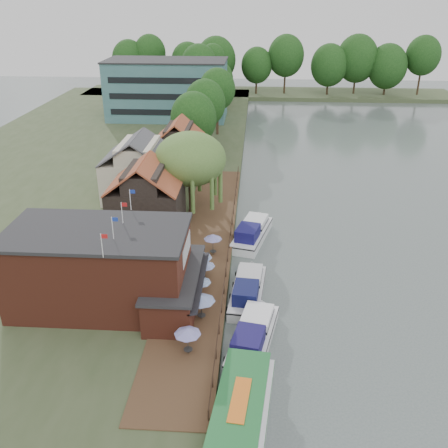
{
  "coord_description": "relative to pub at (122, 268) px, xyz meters",
  "views": [
    {
      "loc": [
        -2.72,
        -37.81,
        26.57
      ],
      "look_at": [
        -6.0,
        12.0,
        3.0
      ],
      "focal_mm": 40.0,
      "sensor_mm": 36.0,
      "label": 1
    }
  ],
  "objects": [
    {
      "name": "bank_tree_5",
      "position": [
        -0.24,
        94.34,
        3.04
      ],
      "size": [
        6.44,
        6.44,
        13.38
      ],
      "primitive_type": null,
      "color": "#143811",
      "rests_on": "land_bank"
    },
    {
      "name": "cottage_b",
      "position": [
        -4.0,
        25.0,
        0.6
      ],
      "size": [
        9.6,
        8.6,
        8.5
      ],
      "primitive_type": null,
      "color": "beige",
      "rests_on": "land_bank"
    },
    {
      "name": "cruiser_2",
      "position": [
        11.1,
        15.26,
        -3.41
      ],
      "size": [
        5.66,
        10.7,
        2.49
      ],
      "primitive_type": null,
      "rotation": [
        0.0,
        0.0,
        -0.24
      ],
      "color": "white",
      "rests_on": "ground"
    },
    {
      "name": "cottage_c",
      "position": [
        0.0,
        34.0,
        0.6
      ],
      "size": [
        7.6,
        7.6,
        8.5
      ],
      "primitive_type": null,
      "color": "black",
      "rests_on": "land_bank"
    },
    {
      "name": "umbrella_5",
      "position": [
        7.07,
        9.43,
        -2.36
      ],
      "size": [
        1.94,
        1.94,
        2.38
      ],
      "primitive_type": null,
      "color": "navy",
      "rests_on": "quay_deck"
    },
    {
      "name": "ground",
      "position": [
        14.0,
        1.0,
        -4.65
      ],
      "size": [
        260.0,
        260.0,
        0.0
      ],
      "primitive_type": "plane",
      "color": "#4B5754",
      "rests_on": "ground"
    },
    {
      "name": "pub",
      "position": [
        0.0,
        0.0,
        0.0
      ],
      "size": [
        20.0,
        11.0,
        7.3
      ],
      "primitive_type": null,
      "color": "maroon",
      "rests_on": "land_bank"
    },
    {
      "name": "cruiser_0",
      "position": [
        11.48,
        -3.76,
        -3.42
      ],
      "size": [
        5.15,
        10.52,
        2.45
      ],
      "primitive_type": null,
      "rotation": [
        0.0,
        0.0,
        -0.2
      ],
      "color": "white",
      "rests_on": "ground"
    },
    {
      "name": "umbrella_4",
      "position": [
        6.13,
        5.36,
        -2.36
      ],
      "size": [
        2.46,
        2.46,
        2.38
      ],
      "primitive_type": null,
      "color": "navy",
      "rests_on": "quay_deck"
    },
    {
      "name": "cottage_a",
      "position": [
        -1.0,
        15.0,
        0.6
      ],
      "size": [
        8.6,
        7.6,
        8.5
      ],
      "primitive_type": null,
      "color": "black",
      "rests_on": "land_bank"
    },
    {
      "name": "land_bank",
      "position": [
        -16.0,
        36.0,
        -4.15
      ],
      "size": [
        50.0,
        140.0,
        1.0
      ],
      "primitive_type": "cube",
      "color": "#384728",
      "rests_on": "ground"
    },
    {
      "name": "quay_deck",
      "position": [
        6.0,
        11.0,
        -3.6
      ],
      "size": [
        6.0,
        50.0,
        0.1
      ],
      "primitive_type": "cube",
      "color": "#47301E",
      "rests_on": "land_bank"
    },
    {
      "name": "cruiser_1",
      "position": [
        10.9,
        3.11,
        -3.45
      ],
      "size": [
        4.04,
        10.13,
        2.4
      ],
      "primitive_type": null,
      "rotation": [
        0.0,
        0.0,
        -0.09
      ],
      "color": "silver",
      "rests_on": "ground"
    },
    {
      "name": "bank_tree_0",
      "position": [
        1.04,
        43.26,
        1.79
      ],
      "size": [
        7.54,
        7.54,
        10.87
      ],
      "primitive_type": null,
      "color": "#143811",
      "rests_on": "land_bank"
    },
    {
      "name": "bank_tree_4",
      "position": [
        -3.08,
        88.48,
        3.29
      ],
      "size": [
        8.86,
        8.86,
        13.88
      ],
      "primitive_type": null,
      "color": "#143811",
      "rests_on": "land_bank"
    },
    {
      "name": "willow",
      "position": [
        3.5,
        20.0,
        1.56
      ],
      "size": [
        8.6,
        8.6,
        10.43
      ],
      "primitive_type": null,
      "color": "#476B2D",
      "rests_on": "land_bank"
    },
    {
      "name": "tour_boat",
      "position": [
        10.64,
        -13.51,
        -3.18
      ],
      "size": [
        5.23,
        13.78,
        2.93
      ],
      "primitive_type": null,
      "rotation": [
        0.0,
        0.0,
        -0.11
      ],
      "color": "silver",
      "rests_on": "ground"
    },
    {
      "name": "umbrella_3",
      "position": [
        6.8,
        3.76,
        -2.36
      ],
      "size": [
        1.94,
        1.94,
        2.38
      ],
      "primitive_type": null,
      "color": "navy",
      "rests_on": "quay_deck"
    },
    {
      "name": "bank_tree_1",
      "position": [
        2.26,
        49.79,
        2.26
      ],
      "size": [
        7.17,
        7.17,
        11.81
      ],
      "primitive_type": null,
      "color": "#143811",
      "rests_on": "land_bank"
    },
    {
      "name": "umbrella_1",
      "position": [
        7.07,
        -2.01,
        -2.36
      ],
      "size": [
        2.4,
        2.4,
        2.38
      ],
      "primitive_type": null,
      "color": "navy",
      "rests_on": "quay_deck"
    },
    {
      "name": "bank_tree_2",
      "position": [
        3.74,
        58.08,
        2.6
      ],
      "size": [
        6.83,
        6.83,
        12.51
      ],
      "primitive_type": null,
      "color": "#143811",
      "rests_on": "land_bank"
    },
    {
      "name": "quay_rail",
      "position": [
        8.7,
        11.5,
        -3.15
      ],
      "size": [
        0.2,
        49.0,
        1.0
      ],
      "primitive_type": null,
      "color": "black",
      "rests_on": "land_bank"
    },
    {
      "name": "swan",
      "position": [
        10.44,
        -12.86,
        -4.43
      ],
      "size": [
        0.44,
        0.44,
        0.44
      ],
      "primitive_type": "sphere",
      "color": "white",
      "rests_on": "ground"
    },
    {
      "name": "bank_tree_3",
      "position": [
        1.92,
        80.7,
        1.86
      ],
      "size": [
        7.53,
        7.53,
        11.02
      ],
      "primitive_type": null,
      "color": "#143811",
      "rests_on": "land_bank"
    },
    {
      "name": "umbrella_0",
      "position": [
        6.52,
        -6.5,
        -2.36
      ],
      "size": [
        2.09,
        2.09,
        2.38
      ],
      "primitive_type": null,
      "color": "#211A92",
      "rests_on": "quay_deck"
    },
    {
      "name": "umbrella_2",
      "position": [
        6.69,
        0.87,
        -2.36
      ],
      "size": [
        1.94,
        1.94,
        2.38
      ],
      "primitive_type": null,
      "color": "navy",
      "rests_on": "quay_deck"
    },
    {
      "name": "hotel_block",
      "position": [
        -8.0,
        71.0,
        2.5
      ],
      "size": [
        25.4,
        12.4,
        12.3
      ],
      "primitive_type": null,
      "color": "#38666B",
      "rests_on": "land_bank"
    }
  ]
}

